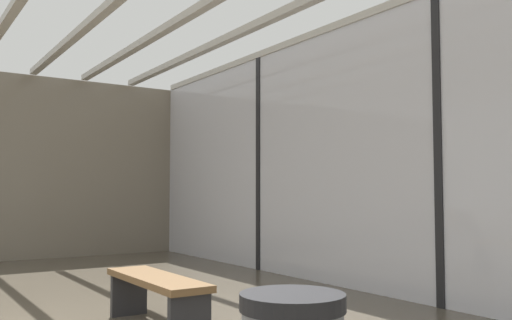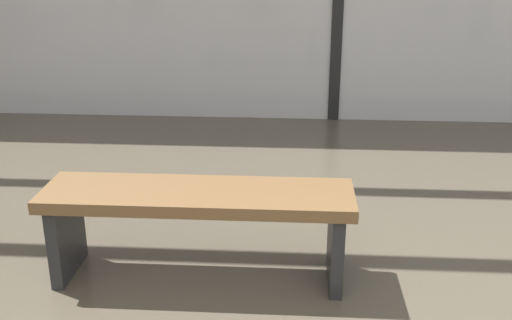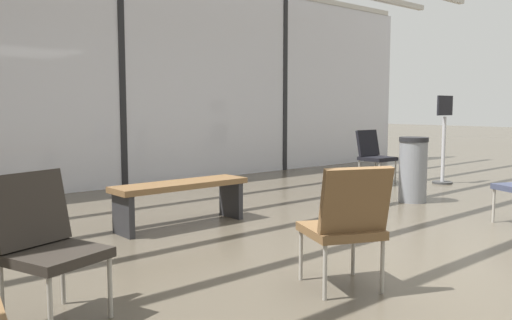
% 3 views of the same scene
% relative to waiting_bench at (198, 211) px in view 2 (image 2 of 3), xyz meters
% --- Properties ---
extents(waiting_bench, '(1.50, 0.40, 0.47)m').
position_rel_waiting_bench_xyz_m(waiting_bench, '(0.00, 0.00, 0.00)').
color(waiting_bench, brown).
rests_on(waiting_bench, ground).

